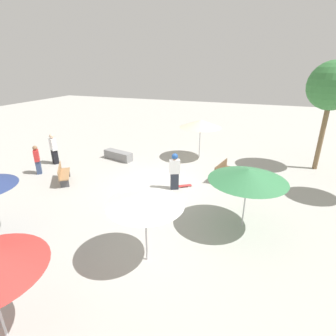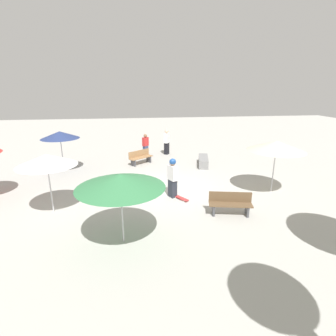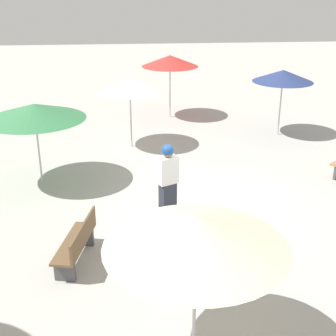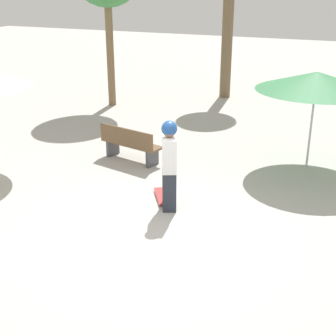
{
  "view_description": "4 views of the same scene",
  "coord_description": "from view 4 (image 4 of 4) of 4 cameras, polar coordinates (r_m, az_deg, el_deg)",
  "views": [
    {
      "loc": [
        -4.39,
        10.44,
        5.46
      ],
      "look_at": [
        -0.46,
        -0.25,
        0.9
      ],
      "focal_mm": 28.0,
      "sensor_mm": 36.0,
      "label": 1
    },
    {
      "loc": [
        -11.39,
        1.64,
        4.63
      ],
      "look_at": [
        -0.62,
        0.13,
        1.26
      ],
      "focal_mm": 28.0,
      "sensor_mm": 36.0,
      "label": 2
    },
    {
      "loc": [
        -1.74,
        -9.93,
        5.27
      ],
      "look_at": [
        -0.81,
        0.47,
        0.96
      ],
      "focal_mm": 50.0,
      "sensor_mm": 36.0,
      "label": 3
    },
    {
      "loc": [
        6.45,
        3.24,
        4.05
      ],
      "look_at": [
        -0.97,
        -0.11,
        0.78
      ],
      "focal_mm": 50.0,
      "sensor_mm": 36.0,
      "label": 4
    }
  ],
  "objects": [
    {
      "name": "skater_main",
      "position": [
        8.6,
        0.15,
        0.64
      ],
      "size": [
        0.53,
        0.43,
        1.74
      ],
      "rotation": [
        0.0,
        0.0,
        3.59
      ],
      "color": "#282D38",
      "rests_on": "ground_plane"
    },
    {
      "name": "ground_plane",
      "position": [
        8.28,
        -2.1,
        -7.44
      ],
      "size": [
        60.0,
        60.0,
        0.0
      ],
      "primitive_type": "plane",
      "color": "#B2AFA8"
    },
    {
      "name": "bench_near",
      "position": [
        11.21,
        -4.65,
        2.92
      ],
      "size": [
        0.77,
        1.66,
        0.85
      ],
      "rotation": [
        0.0,
        0.0,
        1.36
      ],
      "color": "#47474C",
      "rests_on": "ground_plane"
    },
    {
      "name": "shade_umbrella_green",
      "position": [
        10.85,
        17.64,
        10.07
      ],
      "size": [
        2.64,
        2.64,
        2.23
      ],
      "color": "#B7B7BC",
      "rests_on": "ground_plane"
    },
    {
      "name": "skateboard",
      "position": [
        9.35,
        -0.81,
        -3.43
      ],
      "size": [
        0.78,
        0.61,
        0.07
      ],
      "rotation": [
        0.0,
        0.0,
        3.73
      ],
      "color": "red",
      "rests_on": "ground_plane"
    }
  ]
}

